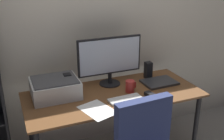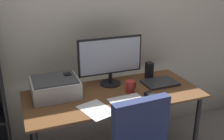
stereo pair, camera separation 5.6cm
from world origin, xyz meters
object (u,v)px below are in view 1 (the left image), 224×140
at_px(mouse, 150,95).
at_px(speaker_left, 68,83).
at_px(keyboard, 125,99).
at_px(coffee_mug, 130,86).
at_px(laptop, 159,82).
at_px(speaker_right, 148,70).
at_px(monitor, 110,58).
at_px(printer, 55,88).
at_px(desk, 114,102).

bearing_deg(mouse, speaker_left, 139.55).
bearing_deg(keyboard, speaker_left, 136.42).
height_order(mouse, coffee_mug, coffee_mug).
bearing_deg(laptop, speaker_left, 168.58).
relative_size(coffee_mug, laptop, 0.33).
height_order(laptop, speaker_right, speaker_right).
bearing_deg(monitor, mouse, -59.19).
relative_size(speaker_right, printer, 0.42).
xyz_separation_m(desk, speaker_right, (0.46, 0.19, 0.17)).
distance_m(desk, speaker_left, 0.45).
bearing_deg(keyboard, desk, 101.85).
distance_m(monitor, mouse, 0.50).
bearing_deg(speaker_right, laptop, -76.45).
xyz_separation_m(speaker_left, speaker_right, (0.82, 0.00, 0.00)).
distance_m(keyboard, mouse, 0.23).
xyz_separation_m(speaker_left, printer, (-0.12, -0.05, -0.00)).
xyz_separation_m(monitor, coffee_mug, (0.10, -0.23, -0.21)).
distance_m(coffee_mug, speaker_right, 0.38).
bearing_deg(desk, monitor, 76.94).
height_order(desk, mouse, mouse).
bearing_deg(desk, speaker_left, 151.89).
height_order(coffee_mug, speaker_right, speaker_right).
distance_m(monitor, coffee_mug, 0.33).
bearing_deg(monitor, speaker_left, -178.91).
bearing_deg(keyboard, mouse, -6.28).
distance_m(desk, coffee_mug, 0.21).
bearing_deg(speaker_left, coffee_mug, -22.94).
xyz_separation_m(laptop, printer, (-0.98, 0.11, 0.07)).
bearing_deg(desk, coffee_mug, -8.82).
bearing_deg(speaker_left, desk, -28.11).
bearing_deg(laptop, monitor, 158.77).
height_order(coffee_mug, speaker_left, speaker_left).
distance_m(speaker_left, speaker_right, 0.82).
xyz_separation_m(desk, monitor, (0.05, 0.20, 0.35)).
bearing_deg(laptop, desk, -176.74).
bearing_deg(mouse, laptop, 32.40).
distance_m(coffee_mug, speaker_left, 0.56).
relative_size(mouse, speaker_left, 0.56).
xyz_separation_m(mouse, laptop, (0.23, 0.21, -0.01)).
bearing_deg(speaker_right, keyboard, -139.90).
bearing_deg(speaker_right, mouse, -117.16).
distance_m(laptop, speaker_right, 0.18).
bearing_deg(monitor, keyboard, -91.03).
bearing_deg(coffee_mug, speaker_left, 157.06).
xyz_separation_m(keyboard, coffee_mug, (0.11, 0.13, 0.04)).
bearing_deg(coffee_mug, laptop, 10.00).
bearing_deg(mouse, speaker_right, 52.40).
bearing_deg(printer, speaker_right, 3.02).
distance_m(monitor, printer, 0.57).
bearing_deg(speaker_left, mouse, -30.01).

